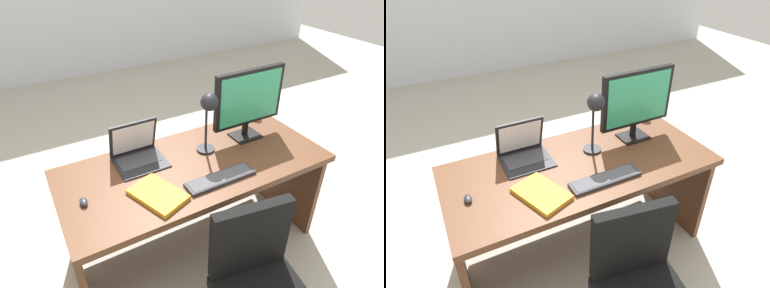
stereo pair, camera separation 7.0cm
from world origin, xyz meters
TOP-DOWN VIEW (x-y plane):
  - ground at (0.00, 1.50)m, footprint 12.00×12.00m
  - desk at (0.00, 0.05)m, footprint 1.68×0.76m
  - monitor at (0.47, 0.11)m, footprint 0.53×0.16m
  - laptop at (-0.30, 0.23)m, footprint 0.31×0.28m
  - keyboard at (0.05, -0.22)m, footprint 0.44×0.11m
  - mouse at (-0.70, -0.03)m, footprint 0.04×0.07m
  - desk_lamp at (0.13, 0.07)m, footprint 0.12×0.14m
  - book at (-0.33, -0.17)m, footprint 0.29×0.36m
  - coffee_mug at (0.72, 0.31)m, footprint 0.10×0.07m

SIDE VIEW (x-z plane):
  - ground at x=0.00m, z-range 0.00..0.00m
  - desk at x=0.00m, z-range 0.17..0.93m
  - keyboard at x=0.05m, z-range 0.76..0.78m
  - book at x=-0.33m, z-range 0.76..0.78m
  - mouse at x=-0.70m, z-range 0.76..0.79m
  - coffee_mug at x=0.72m, z-range 0.76..0.86m
  - laptop at x=-0.30m, z-range 0.70..0.97m
  - monitor at x=0.47m, z-range 0.80..1.29m
  - desk_lamp at x=0.13m, z-range 0.85..1.27m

